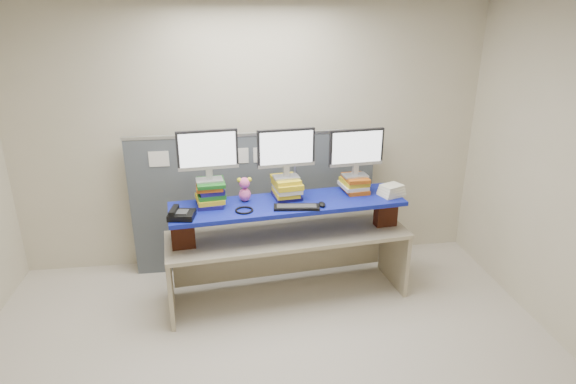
{
  "coord_description": "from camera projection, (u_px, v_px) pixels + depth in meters",
  "views": [
    {
      "loc": [
        -0.31,
        -3.01,
        2.72
      ],
      "look_at": [
        0.27,
        1.1,
        1.12
      ],
      "focal_mm": 30.0,
      "sensor_mm": 36.0,
      "label": 1
    }
  ],
  "objects": [
    {
      "name": "book_stack_center",
      "position": [
        287.0,
        188.0,
        4.56
      ],
      "size": [
        0.29,
        0.34,
        0.2
      ],
      "color": "navy",
      "rests_on": "blue_board"
    },
    {
      "name": "desk_phone",
      "position": [
        181.0,
        214.0,
        4.13
      ],
      "size": [
        0.24,
        0.23,
        0.09
      ],
      "rotation": [
        0.0,
        0.0,
        -0.16
      ],
      "color": "black",
      "rests_on": "blue_board"
    },
    {
      "name": "mouse",
      "position": [
        322.0,
        204.0,
        4.39
      ],
      "size": [
        0.09,
        0.12,
        0.03
      ],
      "primitive_type": "ellipsoid",
      "rotation": [
        0.0,
        0.0,
        0.26
      ],
      "color": "black",
      "rests_on": "blue_board"
    },
    {
      "name": "room",
      "position": [
        272.0,
        213.0,
        3.3
      ],
      "size": [
        5.0,
        4.0,
        2.8
      ],
      "color": "beige",
      "rests_on": "ground"
    },
    {
      "name": "binder_stack",
      "position": [
        392.0,
        190.0,
        4.63
      ],
      "size": [
        0.27,
        0.25,
        0.11
      ],
      "rotation": [
        0.0,
        0.0,
        0.37
      ],
      "color": "#F1EDCE",
      "rests_on": "blue_board"
    },
    {
      "name": "cubicle_partition",
      "position": [
        254.0,
        202.0,
        5.17
      ],
      "size": [
        2.6,
        0.06,
        1.53
      ],
      "color": "#454B52",
      "rests_on": "ground"
    },
    {
      "name": "blue_board",
      "position": [
        288.0,
        204.0,
        4.49
      ],
      "size": [
        2.23,
        0.77,
        0.04
      ],
      "primitive_type": "cube",
      "rotation": [
        0.0,
        0.0,
        0.1
      ],
      "color": "#110B91",
      "rests_on": "brick_pier_left"
    },
    {
      "name": "headset",
      "position": [
        244.0,
        210.0,
        4.28
      ],
      "size": [
        0.2,
        0.2,
        0.02
      ],
      "primitive_type": "torus",
      "rotation": [
        0.0,
        0.0,
        -0.21
      ],
      "color": "black",
      "rests_on": "blue_board"
    },
    {
      "name": "monitor_center",
      "position": [
        286.0,
        151.0,
        4.43
      ],
      "size": [
        0.54,
        0.18,
        0.47
      ],
      "rotation": [
        0.0,
        0.0,
        0.1
      ],
      "color": "#B7B6BC",
      "rests_on": "book_stack_center"
    },
    {
      "name": "desk",
      "position": [
        288.0,
        246.0,
        4.65
      ],
      "size": [
        2.36,
        0.91,
        0.7
      ],
      "rotation": [
        0.0,
        0.0,
        0.1
      ],
      "color": "tan",
      "rests_on": "ground"
    },
    {
      "name": "book_stack_right",
      "position": [
        355.0,
        184.0,
        4.73
      ],
      "size": [
        0.27,
        0.31,
        0.16
      ],
      "color": "#B24F10",
      "rests_on": "blue_board"
    },
    {
      "name": "brick_pier_right",
      "position": [
        386.0,
        212.0,
        4.73
      ],
      "size": [
        0.22,
        0.13,
        0.28
      ],
      "primitive_type": "cube",
      "rotation": [
        0.0,
        0.0,
        0.1
      ],
      "color": "maroon",
      "rests_on": "desk"
    },
    {
      "name": "brick_pier_left",
      "position": [
        183.0,
        233.0,
        4.28
      ],
      "size": [
        0.22,
        0.13,
        0.28
      ],
      "primitive_type": "cube",
      "rotation": [
        0.0,
        0.0,
        0.1
      ],
      "color": "maroon",
      "rests_on": "desk"
    },
    {
      "name": "book_stack_left",
      "position": [
        210.0,
        193.0,
        4.39
      ],
      "size": [
        0.29,
        0.32,
        0.23
      ],
      "color": "navy",
      "rests_on": "blue_board"
    },
    {
      "name": "monitor_right",
      "position": [
        356.0,
        150.0,
        4.6
      ],
      "size": [
        0.54,
        0.18,
        0.47
      ],
      "rotation": [
        0.0,
        0.0,
        0.1
      ],
      "color": "#B7B6BC",
      "rests_on": "book_stack_right"
    },
    {
      "name": "keyboard",
      "position": [
        297.0,
        207.0,
        4.34
      ],
      "size": [
        0.43,
        0.19,
        0.03
      ],
      "rotation": [
        0.0,
        0.0,
        -0.12
      ],
      "color": "black",
      "rests_on": "blue_board"
    },
    {
      "name": "monitor_left",
      "position": [
        208.0,
        153.0,
        4.26
      ],
      "size": [
        0.54,
        0.18,
        0.47
      ],
      "rotation": [
        0.0,
        0.0,
        0.1
      ],
      "color": "#B7B6BC",
      "rests_on": "book_stack_left"
    },
    {
      "name": "plush_toy",
      "position": [
        245.0,
        189.0,
        4.47
      ],
      "size": [
        0.14,
        0.1,
        0.23
      ],
      "rotation": [
        0.0,
        0.0,
        -0.11
      ],
      "color": "pink",
      "rests_on": "blue_board"
    }
  ]
}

